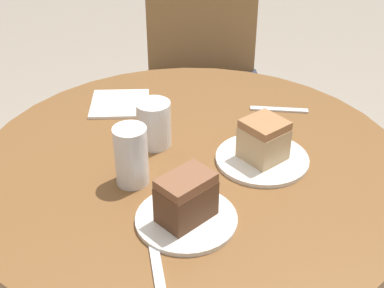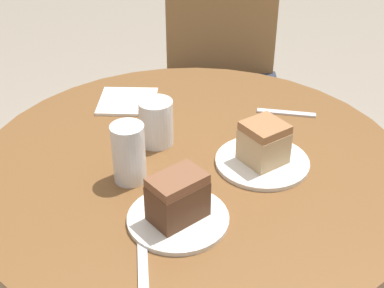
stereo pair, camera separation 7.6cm
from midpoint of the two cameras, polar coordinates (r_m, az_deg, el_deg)
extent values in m
cylinder|color=brown|center=(1.47, 1.51, -13.76)|extent=(0.10, 0.10, 0.69)
cylinder|color=brown|center=(1.24, 1.75, -2.18)|extent=(1.00, 1.00, 0.03)
cylinder|color=olive|center=(2.03, -1.71, -4.03)|extent=(0.04, 0.04, 0.45)
cylinder|color=olive|center=(2.06, 10.25, -4.02)|extent=(0.04, 0.04, 0.45)
cylinder|color=olive|center=(2.38, -1.38, 2.10)|extent=(0.04, 0.04, 0.45)
cylinder|color=olive|center=(2.41, 8.80, 2.04)|extent=(0.04, 0.04, 0.45)
cube|color=#2D3342|center=(2.08, 4.25, 4.72)|extent=(0.48, 0.48, 0.03)
cube|color=olive|center=(2.20, 4.15, 12.51)|extent=(0.45, 0.03, 0.41)
cylinder|color=silver|center=(1.05, 0.58, -8.01)|extent=(0.20, 0.20, 0.01)
cylinder|color=silver|center=(1.22, 9.25, -1.93)|extent=(0.21, 0.21, 0.01)
cube|color=brown|center=(1.02, 0.59, -6.16)|extent=(0.13, 0.12, 0.08)
cube|color=brown|center=(1.00, 0.61, -3.99)|extent=(0.12, 0.12, 0.02)
cube|color=tan|center=(1.20, 9.43, -0.24)|extent=(0.12, 0.12, 0.08)
cube|color=#9E6B42|center=(1.18, 9.63, 1.69)|extent=(0.12, 0.12, 0.02)
cylinder|color=beige|center=(1.14, -4.84, -1.67)|extent=(0.06, 0.06, 0.10)
cylinder|color=white|center=(1.13, -4.87, -1.02)|extent=(0.07, 0.07, 0.13)
cylinder|color=silver|center=(1.27, -2.12, 1.48)|extent=(0.07, 0.07, 0.07)
cylinder|color=white|center=(1.26, -2.13, 2.28)|extent=(0.08, 0.08, 0.11)
cube|color=white|center=(1.46, -5.42, 4.54)|extent=(0.15, 0.15, 0.01)
cube|color=silver|center=(0.98, -3.03, -12.22)|extent=(0.04, 0.16, 0.00)
cube|color=silver|center=(1.43, 11.52, 3.25)|extent=(0.15, 0.04, 0.00)
camera|label=1|loc=(0.04, -88.20, 1.15)|focal=50.00mm
camera|label=2|loc=(0.04, 91.80, -1.15)|focal=50.00mm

